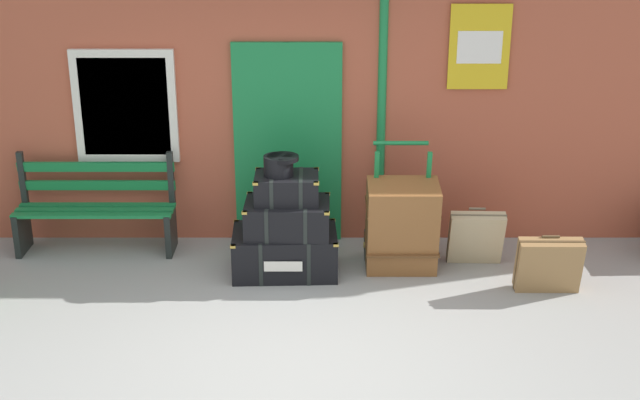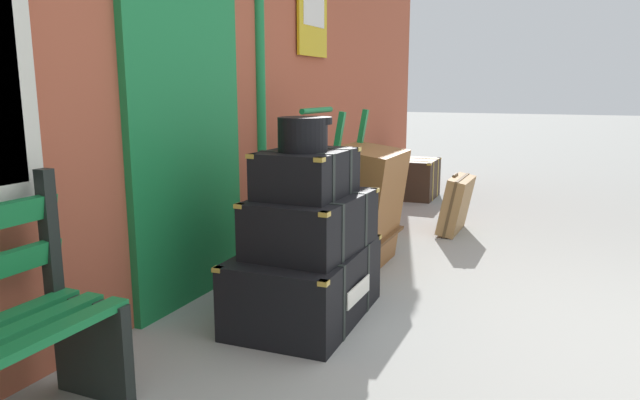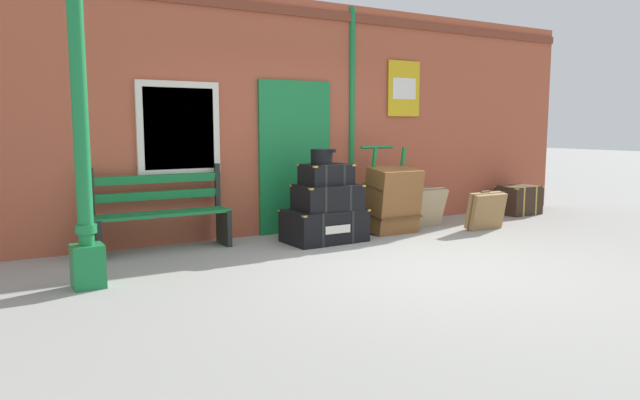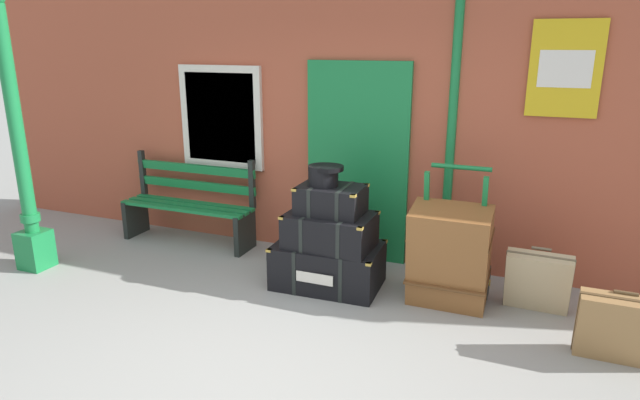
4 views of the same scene
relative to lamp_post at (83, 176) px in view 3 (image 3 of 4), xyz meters
name	(u,v)px [view 3 (image 3 of 4)]	position (x,y,z in m)	size (l,w,h in m)	color
ground_plane	(412,266)	(3.11, -0.89, -1.03)	(60.00, 60.00, 0.00)	gray
brick_facade	(295,118)	(3.09, 1.71, 0.57)	(10.40, 0.35, 3.20)	#AD5138
lamp_post	(83,176)	(0.00, 0.00, 0.00)	(0.28, 0.28, 2.75)	#197A3D
platform_bench	(162,214)	(1.05, 1.27, -0.59)	(1.60, 0.43, 1.01)	#197A3D
steamer_trunk_base	(324,225)	(2.99, 0.73, -0.82)	(1.03, 0.69, 0.43)	black
steamer_trunk_middle	(328,197)	(3.02, 0.70, -0.45)	(0.82, 0.56, 0.33)	black
steamer_trunk_top	(326,174)	(3.02, 0.73, -0.16)	(0.61, 0.45, 0.27)	black
round_hatbox	(322,156)	(2.95, 0.72, 0.08)	(0.33, 0.30, 0.19)	black
porters_trolley	(385,212)	(4.12, 0.94, -0.76)	(0.71, 0.57, 1.20)	black
large_brown_trunk	(393,200)	(4.12, 0.77, -0.57)	(0.70, 0.55, 0.93)	brown
suitcase_umber	(486,211)	(5.44, 0.30, -0.76)	(0.60, 0.27, 0.56)	olive
suitcase_slate	(428,207)	(4.87, 0.89, -0.74)	(0.55, 0.32, 0.60)	tan
corner_trunk	(518,200)	(7.04, 1.08, -0.79)	(0.70, 0.51, 0.49)	#332319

